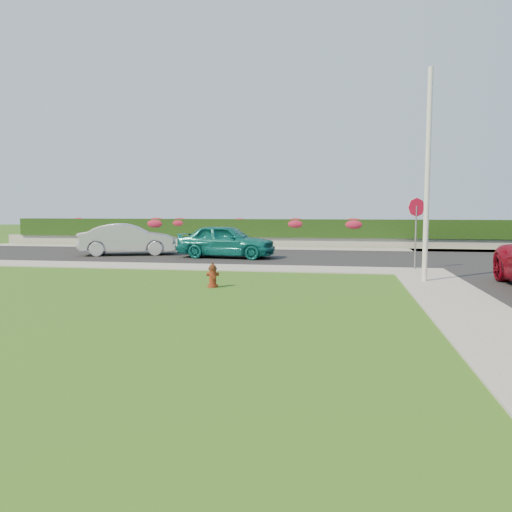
% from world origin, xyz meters
% --- Properties ---
extents(ground, '(120.00, 120.00, 0.00)m').
position_xyz_m(ground, '(0.00, 0.00, 0.00)').
color(ground, black).
rests_on(ground, ground).
extents(street_far, '(26.00, 8.00, 0.04)m').
position_xyz_m(street_far, '(-5.00, 14.00, 0.02)').
color(street_far, black).
rests_on(street_far, ground).
extents(sidewalk_far, '(24.00, 2.00, 0.04)m').
position_xyz_m(sidewalk_far, '(-6.00, 9.00, 0.02)').
color(sidewalk_far, gray).
rests_on(sidewalk_far, ground).
extents(curb_corner, '(2.00, 2.00, 0.04)m').
position_xyz_m(curb_corner, '(7.00, 9.00, 0.02)').
color(curb_corner, gray).
rests_on(curb_corner, ground).
extents(sidewalk_beyond, '(34.00, 2.00, 0.04)m').
position_xyz_m(sidewalk_beyond, '(-1.00, 19.00, 0.02)').
color(sidewalk_beyond, gray).
rests_on(sidewalk_beyond, ground).
extents(retaining_wall, '(34.00, 0.40, 0.60)m').
position_xyz_m(retaining_wall, '(-1.00, 20.50, 0.30)').
color(retaining_wall, gray).
rests_on(retaining_wall, ground).
extents(hedge, '(32.00, 0.90, 1.10)m').
position_xyz_m(hedge, '(-1.00, 20.60, 1.15)').
color(hedge, black).
rests_on(hedge, retaining_wall).
extents(fire_hydrant, '(0.38, 0.36, 0.73)m').
position_xyz_m(fire_hydrant, '(0.41, 4.18, 0.35)').
color(fire_hydrant, '#4E1E0C').
rests_on(fire_hydrant, ground).
extents(sedan_teal, '(4.75, 2.29, 1.56)m').
position_xyz_m(sedan_teal, '(-1.18, 12.79, 0.82)').
color(sedan_teal, '#0D625D').
rests_on(sedan_teal, street_far).
extents(sedan_silver, '(4.98, 3.07, 1.55)m').
position_xyz_m(sedan_silver, '(-6.33, 13.37, 0.82)').
color(sedan_silver, '#ABAEB3').
rests_on(sedan_silver, street_far).
extents(utility_pole, '(0.16, 0.16, 6.62)m').
position_xyz_m(utility_pole, '(6.74, 6.37, 3.31)').
color(utility_pole, silver).
rests_on(utility_pole, ground).
extents(stop_sign, '(0.69, 0.33, 2.75)m').
position_xyz_m(stop_sign, '(6.90, 9.59, 2.06)').
color(stop_sign, slate).
rests_on(stop_sign, ground).
extents(flower_clump_a, '(1.07, 0.69, 0.53)m').
position_xyz_m(flower_clump_a, '(-12.98, 20.50, 1.49)').
color(flower_clump_a, '#B51F42').
rests_on(flower_clump_a, hedge).
extents(flower_clump_b, '(1.48, 0.95, 0.74)m').
position_xyz_m(flower_clump_b, '(-7.56, 20.50, 1.41)').
color(flower_clump_b, '#B51F42').
rests_on(flower_clump_b, hedge).
extents(flower_clump_c, '(1.30, 0.83, 0.65)m').
position_xyz_m(flower_clump_c, '(-6.03, 20.50, 1.44)').
color(flower_clump_c, '#B51F42').
rests_on(flower_clump_c, hedge).
extents(flower_clump_d, '(1.08, 0.69, 0.54)m').
position_xyz_m(flower_clump_d, '(-2.15, 20.50, 1.49)').
color(flower_clump_d, '#B51F42').
rests_on(flower_clump_d, hedge).
extents(flower_clump_e, '(1.42, 0.91, 0.71)m').
position_xyz_m(flower_clump_e, '(1.37, 20.50, 1.42)').
color(flower_clump_e, '#B51F42').
rests_on(flower_clump_e, hedge).
extents(flower_clump_f, '(1.49, 0.95, 0.74)m').
position_xyz_m(flower_clump_f, '(4.84, 20.50, 1.41)').
color(flower_clump_f, '#B51F42').
rests_on(flower_clump_f, hedge).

